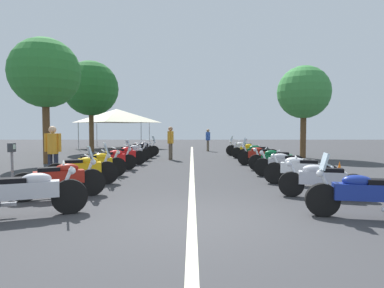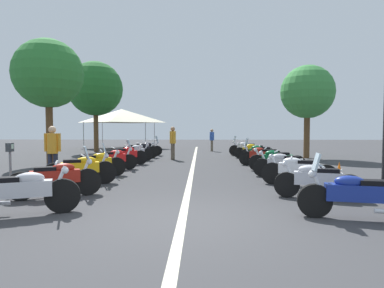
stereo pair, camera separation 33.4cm
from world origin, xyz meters
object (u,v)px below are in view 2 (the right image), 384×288
object	(u,v)px
motorcycle_left_row_0	(20,192)
motorcycle_left_row_6	(133,152)
roadside_tree_2	(307,92)
motorcycle_left_row_7	(140,150)
motorcycle_right_row_5	(261,155)
traffic_cone_0	(89,161)
motorcycle_right_row_3	(284,164)
motorcycle_left_row_4	(113,159)
motorcycle_right_row_4	(276,160)
bystander_4	(173,140)
motorcycle_right_row_1	(317,180)
roadside_tree_1	(48,74)
traffic_cone_2	(339,172)
roadside_tree_0	(95,89)
motorcycle_left_row_8	(145,148)
motorcycle_left_row_5	(125,155)
motorcycle_right_row_8	(246,148)
event_tent	(122,116)
motorcycle_right_row_7	(254,151)
motorcycle_left_row_2	(81,169)
motorcycle_left_row_1	(57,178)
motorcycle_left_row_3	(95,164)
bystander_0	(53,148)
motorcycle_right_row_0	(358,194)
motorcycle_right_row_6	(260,152)
bystander_2	(212,138)
parking_meter	(10,158)

from	to	relation	value
motorcycle_left_row_0	motorcycle_left_row_6	size ratio (longest dim) A/B	1.13
roadside_tree_2	motorcycle_left_row_7	bearing A→B (deg)	92.78
motorcycle_right_row_5	traffic_cone_0	bearing A→B (deg)	27.77
motorcycle_left_row_0	motorcycle_right_row_3	bearing A→B (deg)	16.38
motorcycle_left_row_4	motorcycle_right_row_4	xyz separation A→B (m)	(-0.13, -6.34, -0.01)
bystander_4	motorcycle_right_row_1	bearing A→B (deg)	131.58
motorcycle_right_row_3	motorcycle_right_row_5	xyz separation A→B (m)	(3.34, 0.14, 0.01)
roadside_tree_1	traffic_cone_2	bearing A→B (deg)	-112.91
roadside_tree_0	motorcycle_left_row_8	bearing A→B (deg)	-128.18
motorcycle_left_row_5	motorcycle_right_row_8	world-z (taller)	motorcycle_right_row_8
motorcycle_right_row_4	event_tent	size ratio (longest dim) A/B	0.41
motorcycle_right_row_7	traffic_cone_0	xyz separation A→B (m)	(-4.27, 7.48, -0.16)
traffic_cone_0	event_tent	world-z (taller)	event_tent
motorcycle_left_row_2	traffic_cone_2	xyz separation A→B (m)	(0.91, -7.82, -0.19)
motorcycle_left_row_1	traffic_cone_0	bearing A→B (deg)	75.85
motorcycle_left_row_3	motorcycle_right_row_1	bearing A→B (deg)	-51.85
motorcycle_left_row_4	event_tent	size ratio (longest dim) A/B	0.35
motorcycle_left_row_0	roadside_tree_2	world-z (taller)	roadside_tree_2
motorcycle_right_row_5	bystander_0	bearing A→B (deg)	48.82
motorcycle_left_row_0	roadside_tree_0	bearing A→B (deg)	81.42
motorcycle_right_row_1	traffic_cone_2	bearing A→B (deg)	-106.44
motorcycle_left_row_0	motorcycle_left_row_2	distance (m)	3.32
motorcycle_right_row_4	roadside_tree_2	size ratio (longest dim) A/B	0.42
motorcycle_left_row_7	bystander_4	xyz separation A→B (m)	(-0.72, -1.87, 0.56)
motorcycle_right_row_0	motorcycle_right_row_7	distance (m)	11.57
motorcycle_right_row_6	traffic_cone_0	bearing A→B (deg)	30.33
motorcycle_right_row_6	motorcycle_right_row_1	bearing A→B (deg)	99.65
motorcycle_right_row_1	bystander_2	distance (m)	15.54
parking_meter	bystander_4	world-z (taller)	bystander_4
motorcycle_left_row_8	event_tent	xyz separation A→B (m)	(7.30, 3.15, 2.19)
motorcycle_left_row_2	traffic_cone_2	bearing A→B (deg)	-14.85
traffic_cone_2	bystander_2	xyz separation A→B (m)	(12.82, 3.54, 0.63)
motorcycle_right_row_6	bystander_2	world-z (taller)	bystander_2
motorcycle_right_row_4	motorcycle_right_row_0	bearing A→B (deg)	99.88
motorcycle_left_row_0	roadside_tree_0	world-z (taller)	roadside_tree_0
motorcycle_left_row_4	motorcycle_right_row_7	bearing A→B (deg)	11.36
motorcycle_left_row_6	motorcycle_right_row_0	bearing A→B (deg)	-91.35
motorcycle_right_row_0	roadside_tree_2	bearing A→B (deg)	-93.31
motorcycle_left_row_0	motorcycle_left_row_8	xyz separation A→B (m)	(13.14, -0.09, -0.01)
traffic_cone_0	motorcycle_right_row_3	bearing A→B (deg)	-107.49
motorcycle_right_row_5	bystander_0	size ratio (longest dim) A/B	1.14
motorcycle_left_row_7	bystander_4	world-z (taller)	bystander_4
motorcycle_left_row_3	motorcycle_right_row_4	world-z (taller)	motorcycle_left_row_3
traffic_cone_0	bystander_4	distance (m)	4.87
motorcycle_right_row_4	motorcycle_right_row_6	size ratio (longest dim) A/B	1.06
parking_meter	traffic_cone_0	size ratio (longest dim) A/B	2.10
motorcycle_right_row_6	parking_meter	size ratio (longest dim) A/B	1.56
parking_meter	bystander_4	bearing A→B (deg)	69.17
motorcycle_left_row_3	bystander_2	bearing A→B (deg)	45.44
motorcycle_left_row_1	motorcycle_left_row_2	distance (m)	1.69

